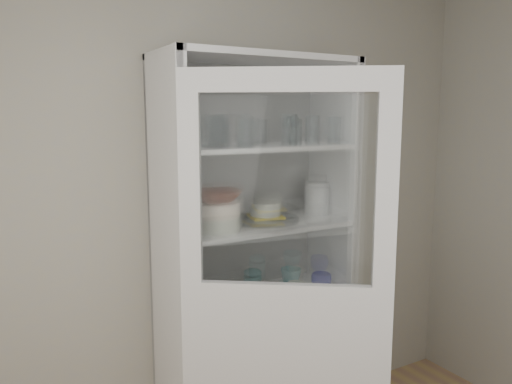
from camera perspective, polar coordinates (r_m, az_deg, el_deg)
wall_back at (r=2.68m, az=-6.12°, el=-2.24°), size 3.60×0.02×2.60m
pantry_cabinet at (r=2.72m, az=-0.66°, el=-9.89°), size 1.00×0.45×2.10m
cupboard_door at (r=2.24m, az=3.36°, el=-15.93°), size 0.76×0.55×2.00m
tumbler_0 at (r=2.22m, az=-7.57°, el=6.64°), size 0.08×0.08×0.14m
tumbler_1 at (r=2.32m, az=-1.30°, el=6.98°), size 0.08×0.08×0.15m
tumbler_2 at (r=2.27m, az=-4.64°, el=6.85°), size 0.10×0.10×0.15m
tumbler_3 at (r=2.47m, az=4.51°, el=6.82°), size 0.08×0.08×0.13m
tumbler_4 at (r=2.56m, az=6.45°, el=7.05°), size 0.10×0.10×0.15m
tumbler_5 at (r=2.48m, az=3.83°, el=7.13°), size 0.09×0.09×0.16m
tumbler_6 at (r=2.64m, az=8.89°, el=6.98°), size 0.09×0.09×0.14m
tumbler_7 at (r=2.35m, az=-6.24°, el=6.99°), size 0.10×0.10×0.15m
tumbler_8 at (r=2.42m, az=-3.89°, el=6.70°), size 0.08×0.08×0.12m
tumbler_9 at (r=2.44m, az=-4.07°, el=7.10°), size 0.10×0.10×0.16m
tumbler_10 at (r=2.51m, az=0.53°, el=6.85°), size 0.08×0.08×0.13m
tumbler_11 at (r=2.50m, az=-0.37°, el=6.95°), size 0.07×0.07×0.14m
goblet_0 at (r=2.43m, az=-9.61°, el=7.31°), size 0.08×0.08×0.18m
goblet_1 at (r=2.53m, az=-5.14°, el=7.16°), size 0.07×0.07×0.16m
goblet_2 at (r=2.76m, az=3.70°, el=7.24°), size 0.07×0.07×0.15m
goblet_3 at (r=2.75m, az=4.29°, el=7.37°), size 0.07×0.07×0.16m
plate_stack_front at (r=2.41m, az=-4.50°, el=-3.57°), size 0.23×0.23×0.07m
plate_stack_back at (r=2.51m, az=-8.34°, el=-2.78°), size 0.22×0.22×0.10m
cream_bowl at (r=2.39m, az=-4.52°, el=-1.93°), size 0.23×0.23×0.07m
terracotta_bowl at (r=2.38m, az=-4.54°, el=-0.44°), size 0.26×0.26×0.06m
glass_platter at (r=2.61m, az=1.09°, el=-3.13°), size 0.40×0.40×0.02m
yellow_trivet at (r=2.61m, az=1.09°, el=-2.79°), size 0.20×0.20×0.01m
white_ramekin at (r=2.60m, az=1.09°, el=-1.91°), size 0.19×0.19×0.07m
grey_bowl_stack at (r=2.81m, az=6.98°, el=-0.69°), size 0.14×0.14×0.18m
mug_blue at (r=2.81m, az=7.46°, el=-10.07°), size 0.12×0.12×0.09m
mug_teal at (r=2.82m, az=4.01°, el=-9.76°), size 0.15×0.15×0.11m
mug_white at (r=2.66m, az=4.62°, el=-11.12°), size 0.12×0.12×0.09m
teal_jar at (r=2.72m, az=-0.39°, el=-10.34°), size 0.10×0.10×0.12m
measuring_cups at (r=2.61m, az=-0.89°, el=-12.01°), size 0.11×0.11×0.04m
white_canister at (r=2.50m, az=-8.37°, el=-11.98°), size 0.13×0.13×0.13m
cream_dish at (r=2.77m, az=-2.80°, el=-19.49°), size 0.32×0.32×0.08m
tin_box at (r=2.96m, az=4.90°, el=-17.62°), size 0.25×0.21×0.07m
tumbler_12 at (r=2.35m, az=-1.24°, el=6.75°), size 0.07×0.07×0.13m
tumbler_13 at (r=2.32m, az=-3.95°, el=7.00°), size 0.08×0.08×0.15m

